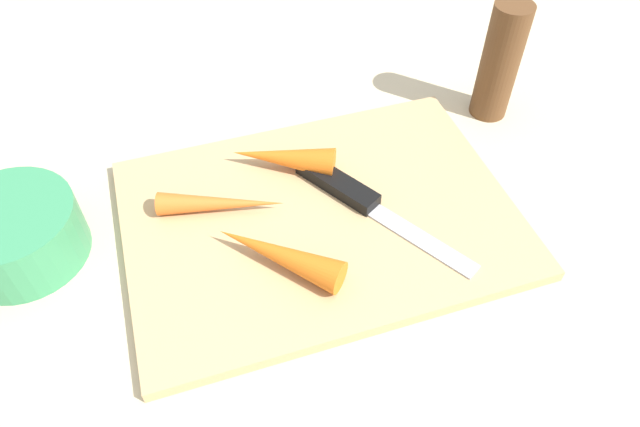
{
  "coord_description": "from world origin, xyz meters",
  "views": [
    {
      "loc": [
        0.11,
        0.34,
        0.42
      ],
      "look_at": [
        0.0,
        0.0,
        0.01
      ],
      "focal_mm": 32.71,
      "sensor_mm": 36.0,
      "label": 1
    }
  ],
  "objects_px": {
    "pepper_grinder": "(500,62)",
    "carrot_shortest": "(283,158)",
    "cutting_board": "(320,218)",
    "carrot_longest": "(221,204)",
    "small_bowl": "(16,234)",
    "knife": "(348,191)",
    "carrot_medium": "(278,254)"
  },
  "relations": [
    {
      "from": "cutting_board",
      "to": "knife",
      "type": "xyz_separation_m",
      "value": [
        -0.03,
        -0.01,
        0.01
      ]
    },
    {
      "from": "pepper_grinder",
      "to": "cutting_board",
      "type": "bearing_deg",
      "value": 23.17
    },
    {
      "from": "knife",
      "to": "carrot_longest",
      "type": "height_order",
      "value": "carrot_longest"
    },
    {
      "from": "carrot_longest",
      "to": "small_bowl",
      "type": "height_order",
      "value": "small_bowl"
    },
    {
      "from": "cutting_board",
      "to": "small_bowl",
      "type": "xyz_separation_m",
      "value": [
        0.26,
        -0.05,
        0.02
      ]
    },
    {
      "from": "carrot_medium",
      "to": "pepper_grinder",
      "type": "distance_m",
      "value": 0.32
    },
    {
      "from": "pepper_grinder",
      "to": "carrot_shortest",
      "type": "bearing_deg",
      "value": 7.22
    },
    {
      "from": "pepper_grinder",
      "to": "carrot_medium",
      "type": "bearing_deg",
      "value": 26.93
    },
    {
      "from": "carrot_shortest",
      "to": "carrot_longest",
      "type": "bearing_deg",
      "value": 55.1
    },
    {
      "from": "small_bowl",
      "to": "pepper_grinder",
      "type": "distance_m",
      "value": 0.5
    },
    {
      "from": "knife",
      "to": "pepper_grinder",
      "type": "relative_size",
      "value": 1.39
    },
    {
      "from": "carrot_medium",
      "to": "pepper_grinder",
      "type": "xyz_separation_m",
      "value": [
        -0.29,
        -0.15,
        0.04
      ]
    },
    {
      "from": "small_bowl",
      "to": "carrot_longest",
      "type": "bearing_deg",
      "value": 174.83
    },
    {
      "from": "small_bowl",
      "to": "carrot_shortest",
      "type": "bearing_deg",
      "value": -175.12
    },
    {
      "from": "carrot_longest",
      "to": "small_bowl",
      "type": "xyz_separation_m",
      "value": [
        0.18,
        -0.02,
        0.0
      ]
    },
    {
      "from": "small_bowl",
      "to": "cutting_board",
      "type": "bearing_deg",
      "value": 169.95
    },
    {
      "from": "small_bowl",
      "to": "carrot_medium",
      "type": "bearing_deg",
      "value": 156.58
    },
    {
      "from": "pepper_grinder",
      "to": "carrot_longest",
      "type": "bearing_deg",
      "value": 12.19
    },
    {
      "from": "carrot_shortest",
      "to": "pepper_grinder",
      "type": "relative_size",
      "value": 0.78
    },
    {
      "from": "cutting_board",
      "to": "carrot_medium",
      "type": "distance_m",
      "value": 0.07
    },
    {
      "from": "carrot_shortest",
      "to": "cutting_board",
      "type": "bearing_deg",
      "value": 130.3
    },
    {
      "from": "cutting_board",
      "to": "carrot_medium",
      "type": "height_order",
      "value": "carrot_medium"
    },
    {
      "from": "knife",
      "to": "carrot_longest",
      "type": "relative_size",
      "value": 1.55
    },
    {
      "from": "carrot_longest",
      "to": "small_bowl",
      "type": "relative_size",
      "value": 1.03
    },
    {
      "from": "knife",
      "to": "carrot_medium",
      "type": "height_order",
      "value": "carrot_medium"
    },
    {
      "from": "knife",
      "to": "carrot_shortest",
      "type": "xyz_separation_m",
      "value": [
        0.05,
        -0.05,
        0.01
      ]
    },
    {
      "from": "small_bowl",
      "to": "pepper_grinder",
      "type": "relative_size",
      "value": 0.87
    },
    {
      "from": "carrot_shortest",
      "to": "pepper_grinder",
      "type": "height_order",
      "value": "pepper_grinder"
    },
    {
      "from": "carrot_medium",
      "to": "small_bowl",
      "type": "relative_size",
      "value": 1.03
    },
    {
      "from": "cutting_board",
      "to": "knife",
      "type": "height_order",
      "value": "knife"
    },
    {
      "from": "cutting_board",
      "to": "carrot_medium",
      "type": "relative_size",
      "value": 3.07
    },
    {
      "from": "carrot_longest",
      "to": "pepper_grinder",
      "type": "height_order",
      "value": "pepper_grinder"
    }
  ]
}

